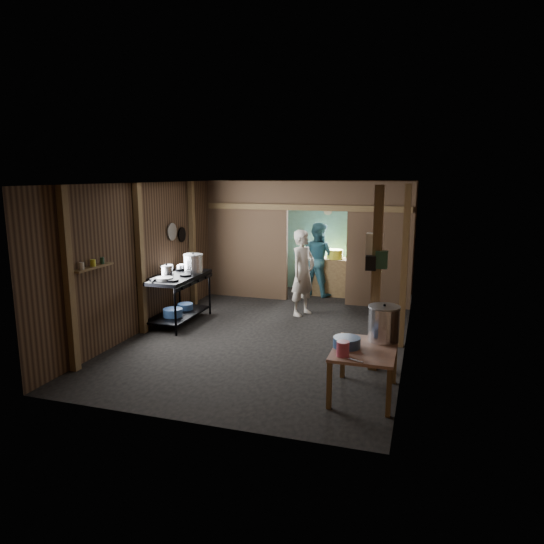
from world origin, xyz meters
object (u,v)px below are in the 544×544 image
(pink_bucket, at_px, (343,349))
(stock_pot, at_px, (384,324))
(stove_pot_large, at_px, (193,264))
(gas_range, at_px, (178,299))
(yellow_tub, at_px, (335,254))
(cook, at_px, (303,273))
(prep_table, at_px, (364,372))

(pink_bucket, bearing_deg, stock_pot, 60.14)
(stove_pot_large, bearing_deg, gas_range, -115.20)
(pink_bucket, xyz_separation_m, yellow_tub, (-1.10, 5.51, 0.24))
(pink_bucket, relative_size, cook, 0.11)
(gas_range, relative_size, stove_pot_large, 4.18)
(gas_range, height_order, stove_pot_large, stove_pot_large)
(stock_pot, xyz_separation_m, cook, (-1.80, 2.99, 0.00))
(stove_pot_large, height_order, yellow_tub, stove_pot_large)
(stove_pot_large, xyz_separation_m, pink_bucket, (3.32, -2.83, -0.36))
(stock_pot, distance_m, pink_bucket, 0.83)
(prep_table, bearing_deg, pink_bucket, -121.90)
(gas_range, distance_m, pink_bucket, 4.28)
(prep_table, height_order, stove_pot_large, stove_pot_large)
(gas_range, bearing_deg, prep_table, -29.72)
(stock_pot, distance_m, yellow_tub, 5.03)
(stock_pot, height_order, cook, cook)
(gas_range, xyz_separation_m, stove_pot_large, (0.17, 0.36, 0.62))
(gas_range, distance_m, stove_pot_large, 0.74)
(yellow_tub, bearing_deg, gas_range, -128.19)
(stove_pot_large, height_order, cook, cook)
(gas_range, height_order, yellow_tub, yellow_tub)
(pink_bucket, distance_m, cook, 3.95)
(pink_bucket, bearing_deg, stove_pot_large, 139.61)
(stock_pot, bearing_deg, yellow_tub, 107.45)
(stove_pot_large, distance_m, pink_bucket, 4.38)
(gas_range, xyz_separation_m, prep_table, (3.71, -2.12, -0.14))
(prep_table, height_order, stock_pot, stock_pot)
(stove_pot_large, bearing_deg, cook, 24.29)
(pink_bucket, xyz_separation_m, cook, (-1.40, 3.70, 0.13))
(gas_range, xyz_separation_m, stock_pot, (3.90, -1.76, 0.39))
(prep_table, height_order, yellow_tub, yellow_tub)
(stock_pot, bearing_deg, stove_pot_large, 150.42)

